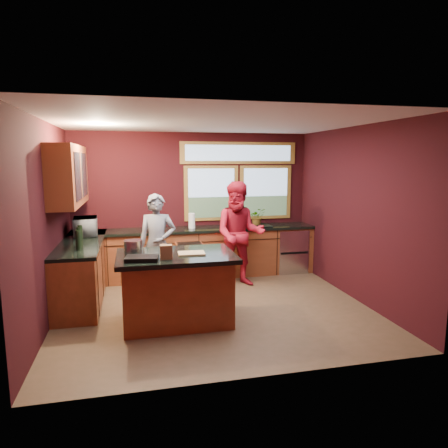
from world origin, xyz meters
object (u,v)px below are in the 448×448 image
object	(u,v)px
stock_pot	(133,247)
cutting_board	(191,253)
person_grey	(157,245)
person_red	(239,234)
island	(177,288)

from	to	relation	value
stock_pot	cutting_board	bearing A→B (deg)	-14.93
cutting_board	stock_pot	xyz separation A→B (m)	(-0.75, 0.20, 0.08)
person_grey	person_red	distance (m)	1.43
person_grey	cutting_board	world-z (taller)	person_grey
island	cutting_board	bearing A→B (deg)	-14.04
island	person_grey	size ratio (longest dim) A/B	0.94
cutting_board	person_red	bearing A→B (deg)	53.90
person_red	stock_pot	xyz separation A→B (m)	(-1.80, -1.23, 0.12)
island	person_grey	world-z (taller)	person_grey
island	stock_pot	bearing A→B (deg)	164.74
island	stock_pot	xyz separation A→B (m)	(-0.55, 0.15, 0.56)
cutting_board	person_grey	bearing A→B (deg)	106.31
cutting_board	stock_pot	world-z (taller)	stock_pot
person_red	cutting_board	world-z (taller)	person_red
person_red	cutting_board	size ratio (longest dim) A/B	5.21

